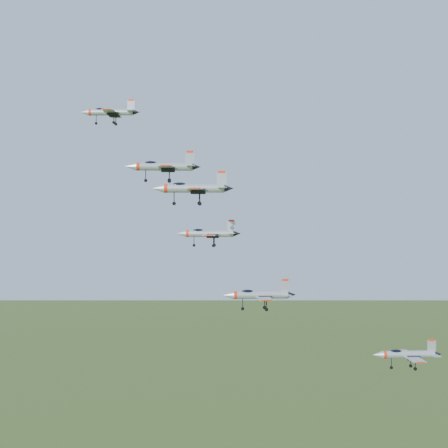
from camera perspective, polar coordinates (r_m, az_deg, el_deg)
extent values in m
cylinder|color=#A9AFB5|center=(116.92, -10.30, 10.02)|extent=(8.13, 2.53, 1.16)
cone|color=#A9AFB5|center=(117.94, -12.64, 9.93)|extent=(1.79, 1.42, 1.16)
cone|color=black|center=(116.12, -8.02, 10.09)|extent=(1.40, 1.19, 0.99)
ellipsoid|color=black|center=(117.39, -11.26, 10.20)|extent=(2.08, 1.16, 0.74)
cube|color=#A9AFB5|center=(114.43, -10.46, 10.12)|extent=(2.71, 4.23, 0.13)
cube|color=#A9AFB5|center=(119.27, -9.98, 9.72)|extent=(2.71, 4.23, 0.13)
cube|color=#A9AFB5|center=(116.49, -8.50, 10.66)|extent=(1.34, 0.34, 1.88)
cube|color=red|center=(116.67, -8.50, 11.14)|extent=(0.99, 0.29, 0.31)
cylinder|color=#A9AFB5|center=(106.88, -2.74, 3.27)|extent=(10.43, 3.01, 1.49)
cone|color=#A9AFB5|center=(107.30, -6.06, 3.26)|extent=(2.26, 1.78, 1.49)
cone|color=black|center=(106.82, 0.46, 3.27)|extent=(1.78, 1.49, 1.27)
ellipsoid|color=black|center=(107.04, -4.10, 3.57)|extent=(2.66, 1.44, 0.95)
cube|color=#A9AFB5|center=(103.66, -2.69, 3.21)|extent=(3.36, 5.38, 0.16)
cube|color=#A9AFB5|center=(110.07, -2.56, 3.04)|extent=(3.36, 5.38, 0.16)
cube|color=#A9AFB5|center=(106.90, -0.22, 4.10)|extent=(1.72, 0.39, 2.41)
cube|color=red|center=(106.99, -0.22, 4.78)|extent=(1.27, 0.35, 0.40)
cylinder|color=#A9AFB5|center=(90.25, -5.48, 5.24)|extent=(8.07, 1.69, 1.16)
cone|color=#A9AFB5|center=(90.40, -8.54, 5.23)|extent=(1.68, 1.26, 1.16)
cone|color=black|center=(90.35, -2.53, 5.24)|extent=(1.31, 1.06, 0.98)
ellipsoid|color=black|center=(90.32, -6.72, 5.51)|extent=(2.01, 0.96, 0.73)
cube|color=#A9AFB5|center=(87.75, -5.37, 5.23)|extent=(2.30, 4.04, 0.12)
cube|color=#A9AFB5|center=(92.72, -5.36, 4.97)|extent=(2.30, 4.04, 0.12)
cube|color=#A9AFB5|center=(90.42, -3.15, 6.00)|extent=(1.34, 0.20, 1.87)
cube|color=red|center=(90.52, -3.15, 6.61)|extent=(0.98, 0.19, 0.31)
cylinder|color=#A9AFB5|center=(113.42, -1.32, -0.88)|extent=(8.71, 3.09, 1.25)
cone|color=#A9AFB5|center=(113.97, -3.91, -0.87)|extent=(1.96, 1.59, 1.25)
cone|color=black|center=(113.11, 1.21, -0.88)|extent=(1.54, 1.33, 1.06)
ellipsoid|color=black|center=(113.61, -2.38, -0.64)|extent=(2.26, 1.34, 0.79)
cube|color=#A9AFB5|center=(110.73, -1.33, -1.03)|extent=(3.07, 4.60, 0.13)
cube|color=#A9AFB5|center=(116.09, -1.11, -0.97)|extent=(3.07, 4.60, 0.13)
cube|color=#A9AFB5|center=(113.14, 0.67, -0.22)|extent=(1.43, 0.43, 2.02)
cube|color=red|center=(113.14, 0.67, 0.31)|extent=(1.06, 0.36, 0.34)
cylinder|color=#A9AFB5|center=(95.75, 3.37, -6.49)|extent=(8.38, 1.85, 1.20)
cone|color=#A9AFB5|center=(95.19, 0.38, -6.53)|extent=(1.75, 1.33, 1.20)
cone|color=black|center=(96.52, 6.22, -6.44)|extent=(1.37, 1.12, 1.02)
ellipsoid|color=black|center=(95.44, 2.16, -6.24)|extent=(2.09, 1.02, 0.76)
cube|color=#A9AFB5|center=(93.26, 3.71, -6.82)|extent=(2.44, 4.22, 0.13)
cube|color=#A9AFB5|center=(98.34, 3.27, -6.45)|extent=(2.44, 4.22, 0.13)
cube|color=#A9AFB5|center=(96.20, 5.62, -5.71)|extent=(1.39, 0.22, 1.94)
cube|color=red|center=(96.10, 5.62, -5.11)|extent=(1.02, 0.21, 0.32)
cylinder|color=#A9AFB5|center=(112.28, 16.51, -11.36)|extent=(8.90, 2.18, 1.27)
cone|color=#A9AFB5|center=(110.65, 13.88, -11.54)|extent=(1.88, 1.45, 1.27)
cone|color=black|center=(114.06, 18.97, -11.18)|extent=(1.48, 1.22, 1.08)
ellipsoid|color=black|center=(111.49, 15.45, -11.19)|extent=(2.24, 1.13, 0.81)
cube|color=#A9AFB5|center=(109.87, 17.10, -11.76)|extent=(2.69, 4.52, 0.14)
cube|color=#A9AFB5|center=(114.93, 16.14, -11.22)|extent=(2.69, 4.52, 0.14)
cube|color=#A9AFB5|center=(113.41, 18.46, -10.57)|extent=(1.47, 0.27, 2.06)
cube|color=red|center=(113.21, 18.46, -10.03)|extent=(1.09, 0.25, 0.34)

